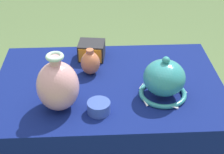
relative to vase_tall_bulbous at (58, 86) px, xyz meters
The scene contains 6 objects.
display_table 0.34m from the vase_tall_bulbous, 36.61° to the left, with size 1.13×0.76×0.72m.
vase_tall_bulbous is the anchor object (origin of this frame).
vase_dome_bell 0.48m from the vase_tall_bulbous, ahead, with size 0.23×0.24×0.21m.
mosaic_tile_box 0.46m from the vase_tall_bulbous, 71.57° to the left, with size 0.15×0.14×0.09m.
pot_squat_cobalt 0.20m from the vase_tall_bulbous, 13.96° to the right, with size 0.10×0.10×0.05m, color #3851A8.
jar_round_terracotta 0.31m from the vase_tall_bulbous, 63.25° to the left, with size 0.10×0.10×0.14m.
Camera 1 is at (-0.05, -1.41, 1.69)m, focal length 55.00 mm.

